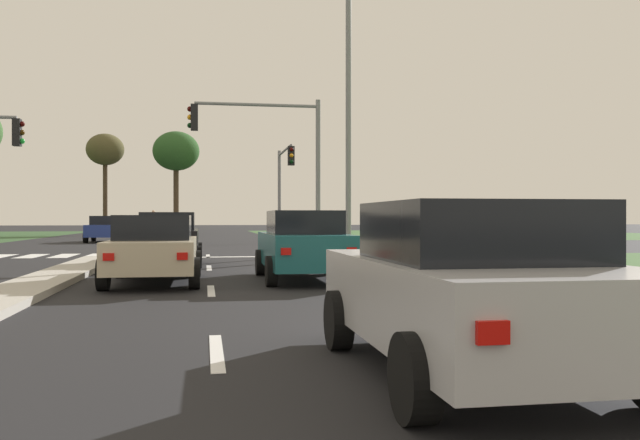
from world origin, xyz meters
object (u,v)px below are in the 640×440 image
at_px(car_blue_near, 106,229).
at_px(traffic_signal_near_right, 272,147).
at_px(car_black_fifth, 169,238).
at_px(street_lamp_second, 348,91).
at_px(car_silver_sixth, 470,287).
at_px(treeline_third, 105,151).
at_px(car_navy_fourth, 412,230).
at_px(treeline_fourth, 176,152).
at_px(traffic_signal_far_right, 284,176).
at_px(car_beige_seventh, 154,248).
at_px(car_teal_third, 303,245).
at_px(pedestrian_at_median, 153,221).

relative_size(car_blue_near, traffic_signal_near_right, 0.76).
relative_size(car_black_fifth, street_lamp_second, 0.39).
bearing_deg(car_silver_sixth, car_black_fifth, 103.14).
bearing_deg(treeline_third, car_navy_fourth, -55.04).
bearing_deg(treeline_third, street_lamp_second, -69.56).
xyz_separation_m(car_silver_sixth, treeline_fourth, (-4.88, 55.29, 6.51)).
bearing_deg(traffic_signal_far_right, car_black_fifth, -108.92).
distance_m(car_blue_near, car_silver_sixth, 36.18).
relative_size(street_lamp_second, treeline_third, 1.24).
height_order(car_beige_seventh, traffic_signal_near_right, traffic_signal_near_right).
height_order(car_beige_seventh, street_lamp_second, street_lamp_second).
xyz_separation_m(car_navy_fourth, treeline_fourth, (-13.07, 27.89, 6.50)).
bearing_deg(car_beige_seventh, treeline_third, 99.31).
bearing_deg(car_navy_fourth, treeline_third, -145.04).
height_order(car_teal_third, traffic_signal_far_right, traffic_signal_far_right).
bearing_deg(car_black_fifth, treeline_fourth, 92.04).
bearing_deg(traffic_signal_far_right, treeline_third, 117.42).
distance_m(car_teal_third, treeline_third, 47.05).
height_order(car_black_fifth, pedestrian_at_median, pedestrian_at_median).
distance_m(car_silver_sixth, traffic_signal_near_right, 19.33).
distance_m(traffic_signal_far_right, pedestrian_at_median, 10.20).
relative_size(car_navy_fourth, car_beige_seventh, 1.00).
xyz_separation_m(traffic_signal_far_right, traffic_signal_near_right, (-1.75, -11.07, 0.35)).
distance_m(car_black_fifth, traffic_signal_near_right, 6.48).
bearing_deg(pedestrian_at_median, car_black_fifth, 62.16).
xyz_separation_m(car_blue_near, traffic_signal_far_right, (10.00, -5.13, 2.91)).
distance_m(car_teal_third, car_navy_fourth, 19.85).
relative_size(traffic_signal_near_right, street_lamp_second, 0.54).
bearing_deg(treeline_third, treeline_fourth, 5.33).
relative_size(car_silver_sixth, pedestrian_at_median, 2.37).
xyz_separation_m(car_navy_fourth, treeline_third, (-19.11, 27.33, 6.44)).
height_order(car_silver_sixth, pedestrian_at_median, pedestrian_at_median).
relative_size(car_teal_third, treeline_fourth, 0.47).
bearing_deg(treeline_fourth, traffic_signal_far_right, -75.02).
bearing_deg(car_blue_near, car_silver_sixth, 103.00).
bearing_deg(car_teal_third, traffic_signal_far_right, 84.51).
bearing_deg(street_lamp_second, traffic_signal_far_right, 94.32).
height_order(car_teal_third, car_silver_sixth, car_teal_third).
relative_size(car_blue_near, car_beige_seventh, 1.00).
xyz_separation_m(car_black_fifth, street_lamp_second, (6.20, 3.33, 5.23)).
bearing_deg(car_navy_fourth, treeline_fourth, -154.89).
bearing_deg(treeline_fourth, car_silver_sixth, -84.96).
xyz_separation_m(car_navy_fourth, traffic_signal_far_right, (-6.34, 2.73, 2.88)).
height_order(treeline_third, treeline_fourth, treeline_fourth).
bearing_deg(pedestrian_at_median, traffic_signal_far_right, 104.78).
distance_m(car_teal_third, car_black_fifth, 6.25).
distance_m(traffic_signal_far_right, treeline_fourth, 26.30).
bearing_deg(car_beige_seventh, car_navy_fourth, 57.37).
height_order(car_teal_third, car_black_fifth, same).
xyz_separation_m(traffic_signal_far_right, treeline_third, (-12.77, 24.60, 3.55)).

